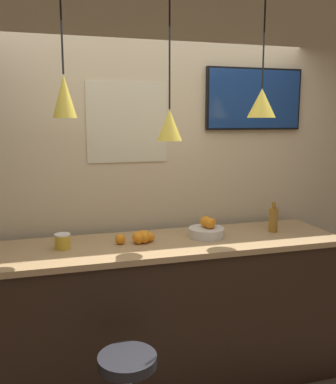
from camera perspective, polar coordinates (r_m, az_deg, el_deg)
back_wall at (r=3.36m, az=-2.15°, el=1.66°), size 8.00×0.06×2.90m
service_counter at (r=3.21m, az=0.00°, el=-15.81°), size 2.48×0.68×1.07m
fruit_bowl at (r=3.12m, az=5.20°, el=-5.09°), size 0.26×0.26×0.15m
orange_pile at (r=2.98m, az=-3.65°, el=-6.04°), size 0.28×0.16×0.09m
juice_bottle at (r=3.34m, az=13.85°, el=-3.54°), size 0.07×0.07×0.23m
spread_jar at (r=2.91m, az=-13.88°, el=-6.40°), size 0.10×0.10×0.10m
pendant_lamp_left at (r=2.75m, az=-13.68°, el=12.39°), size 0.15×0.15×0.88m
pendant_lamp_middle at (r=2.86m, az=0.21°, el=9.09°), size 0.17×0.17×1.02m
pendant_lamp_right at (r=3.12m, az=12.38°, el=11.58°), size 0.20×0.20×0.87m
mounted_tv at (r=3.58m, az=11.43°, el=12.05°), size 0.82×0.04×0.49m
wall_poster at (r=3.25m, az=-5.45°, el=9.24°), size 0.61×0.01×0.60m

